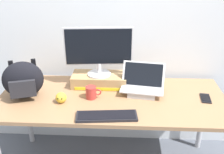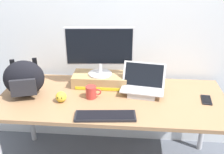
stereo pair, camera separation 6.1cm
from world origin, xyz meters
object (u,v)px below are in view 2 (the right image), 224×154
open_laptop (143,88)px  plush_toy (61,97)px  messenger_backpack (24,79)px  cell_phone (206,100)px  desktop_monitor (100,50)px  external_keyboard (105,116)px  coffee_mug (91,92)px  toner_box_yellow (100,80)px

open_laptop → plush_toy: open_laptop is taller
messenger_backpack → cell_phone: (1.46, 0.03, -0.14)m
desktop_monitor → external_keyboard: bearing=-84.0°
messenger_backpack → cell_phone: size_ratio=2.29×
desktop_monitor → coffee_mug: size_ratio=4.52×
cell_phone → toner_box_yellow: bearing=173.6°
messenger_backpack → toner_box_yellow: bearing=5.8°
desktop_monitor → external_keyboard: desktop_monitor is taller
messenger_backpack → cell_phone: bearing=-15.1°
coffee_mug → open_laptop: bearing=14.5°
external_keyboard → cell_phone: 0.83m
open_laptop → external_keyboard: 0.47m
desktop_monitor → external_keyboard: (0.10, -0.51, -0.31)m
desktop_monitor → external_keyboard: size_ratio=1.29×
open_laptop → desktop_monitor: bearing=168.8°
plush_toy → external_keyboard: bearing=-27.2°
open_laptop → external_keyboard: bearing=-117.4°
open_laptop → coffee_mug: open_laptop is taller
toner_box_yellow → external_keyboard: 0.52m
cell_phone → open_laptop: bearing=178.5°
open_laptop → plush_toy: size_ratio=4.40×
desktop_monitor → external_keyboard: 0.61m
toner_box_yellow → coffee_mug: bearing=-100.0°
external_keyboard → plush_toy: size_ratio=5.22×
open_laptop → cell_phone: open_laptop is taller
coffee_mug → messenger_backpack: bearing=-179.9°
toner_box_yellow → open_laptop: (0.37, -0.13, 0.00)m
messenger_backpack → open_laptop: bearing=-10.1°
cell_phone → plush_toy: 1.15m
open_laptop → external_keyboard: open_laptop is taller
toner_box_yellow → external_keyboard: bearing=-78.8°
toner_box_yellow → desktop_monitor: 0.28m
coffee_mug → cell_phone: (0.92, 0.03, -0.04)m
plush_toy → messenger_backpack: bearing=165.6°
open_laptop → coffee_mug: size_ratio=2.95×
external_keyboard → plush_toy: bearing=147.4°
desktop_monitor → cell_phone: 0.95m
toner_box_yellow → external_keyboard: size_ratio=1.06×
toner_box_yellow → messenger_backpack: size_ratio=1.31×
plush_toy → desktop_monitor: bearing=49.9°
desktop_monitor → coffee_mug: 0.37m
cell_phone → plush_toy: (-1.14, -0.12, 0.04)m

